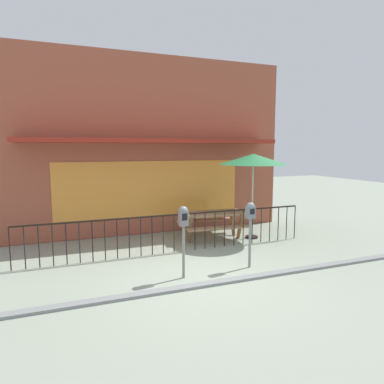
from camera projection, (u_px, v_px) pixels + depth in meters
ground at (203, 278)px, 6.92m from camera, size 40.00×40.00×0.00m
pub_storefront at (149, 146)px, 10.45m from camera, size 8.67×1.50×5.31m
patio_fence_front at (174, 226)px, 8.55m from camera, size 7.30×0.04×0.97m
picnic_table_left at (212, 218)px, 9.82m from camera, size 1.91×1.51×0.79m
patio_umbrella at (253, 160)px, 9.72m from camera, size 1.93×1.93×2.43m
parking_meter_near at (250, 217)px, 7.40m from camera, size 0.18×0.17×1.44m
parking_meter_far at (183, 223)px, 6.79m from camera, size 0.18×0.17×1.46m
curb_edge at (211, 285)px, 6.57m from camera, size 12.13×0.20×0.11m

